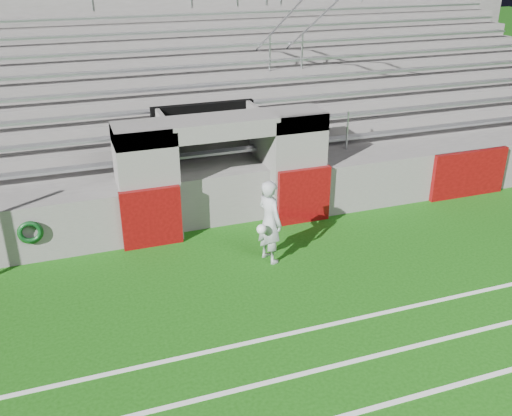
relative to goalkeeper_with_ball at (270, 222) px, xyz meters
name	(u,v)px	position (x,y,z in m)	size (l,w,h in m)	color
ground	(278,301)	(-0.39, -1.50, -0.90)	(90.00, 90.00, 0.00)	#144B0C
stadium_structure	(180,115)	(-0.39, 6.47, 0.59)	(26.00, 8.48, 5.42)	slate
goalkeeper_with_ball	(270,222)	(0.00, 0.00, 0.00)	(0.67, 0.75, 1.80)	#AAAEB4
hose_coil	(30,232)	(-4.65, 1.43, -0.15)	(0.51, 0.14, 0.53)	#0C400F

